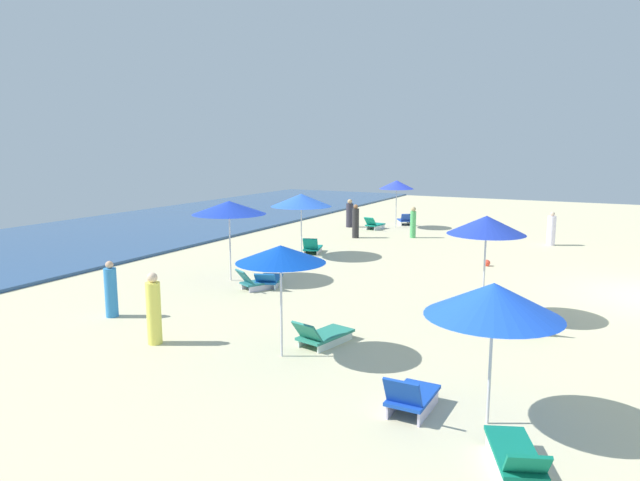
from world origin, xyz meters
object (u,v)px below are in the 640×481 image
lounge_chair_3_0 (312,248)px  umbrella_4 (486,225)px  beachgoer_0 (350,214)px  beachgoer_4 (413,223)px  umbrella_0 (397,185)px  lounge_chair_0_1 (374,225)px  lounge_chair_1_0 (411,397)px  beachgoer_1 (111,291)px  umbrella_1 (494,300)px  lounge_chair_2_1 (269,279)px  lounge_chair_4_0 (531,320)px  lounge_chair_1_1 (516,456)px  beachgoer_3 (356,222)px  beachgoer_5 (154,310)px  lounge_chair_0_0 (405,220)px  umbrella_3 (301,200)px  umbrella_5 (281,254)px  lounge_chair_2_0 (256,282)px  beachgoer_2 (551,230)px  umbrella_2 (229,208)px  lounge_chair_5_0 (322,335)px  beach_ball_0 (487,263)px

lounge_chair_3_0 → umbrella_4: bearing=126.3°
beachgoer_0 → beachgoer_4: beachgoer_0 is taller
umbrella_0 → lounge_chair_0_1: size_ratio=1.83×
lounge_chair_1_0 → beachgoer_1: beachgoer_1 is taller
umbrella_0 → umbrella_1: umbrella_0 is taller
lounge_chair_2_1 → lounge_chair_4_0: size_ratio=1.23×
lounge_chair_1_0 → lounge_chair_2_1: size_ratio=0.76×
lounge_chair_1_1 → beachgoer_3: bearing=-81.6°
beachgoer_5 → lounge_chair_1_0: bearing=-45.2°
lounge_chair_0_0 → beachgoer_3: (-5.46, 0.67, 0.51)m
umbrella_0 → umbrella_3: 9.50m
umbrella_5 → lounge_chair_2_0: bearing=38.6°
beachgoer_2 → beachgoer_4: 6.29m
beachgoer_0 → umbrella_1: bearing=-19.7°
lounge_chair_1_0 → umbrella_2: size_ratio=0.47×
umbrella_4 → lounge_chair_5_0: 5.22m
lounge_chair_3_0 → beachgoer_5: bearing=82.0°
lounge_chair_4_0 → beachgoer_1: 10.82m
lounge_chair_0_1 → umbrella_3: 8.63m
umbrella_0 → lounge_chair_1_0: (-20.78, -7.70, -2.06)m
beachgoer_3 → umbrella_1: bearing=-37.5°
lounge_chair_0_0 → lounge_chair_2_0: size_ratio=1.00×
beachgoer_3 → lounge_chair_5_0: bearing=-46.9°
umbrella_2 → lounge_chair_3_0: bearing=-1.9°
lounge_chair_2_1 → beachgoer_1: bearing=47.1°
lounge_chair_5_0 → beachgoer_4: bearing=-66.2°
lounge_chair_3_0 → lounge_chair_5_0: bearing=101.3°
lounge_chair_1_0 → beachgoer_5: size_ratio=0.75×
lounge_chair_3_0 → beach_ball_0: bearing=168.4°
umbrella_2 → lounge_chair_2_0: 2.72m
lounge_chair_0_1 → beachgoer_3: (-3.03, -0.23, 0.51)m
lounge_chair_1_1 → beachgoer_2: bearing=-107.3°
lounge_chair_0_0 → beachgoer_3: size_ratio=0.85×
umbrella_2 → beachgoer_1: 5.15m
umbrella_1 → lounge_chair_1_1: 2.36m
lounge_chair_0_0 → lounge_chair_0_1: bearing=38.9°
umbrella_4 → lounge_chair_2_0: bearing=91.5°
lounge_chair_0_1 → lounge_chair_3_0: (-7.58, -0.24, -0.02)m
lounge_chair_1_1 → beachgoer_5: size_ratio=0.96×
beachgoer_4 → lounge_chair_2_1: bearing=-17.2°
lounge_chair_3_0 → beachgoer_1: 10.38m
beachgoer_1 → beach_ball_0: 13.47m
umbrella_3 → umbrella_4: size_ratio=0.94×
lounge_chair_0_1 → lounge_chair_5_0: lounge_chair_0_1 is taller
umbrella_2 → lounge_chair_3_0: size_ratio=1.82×
lounge_chair_2_1 → lounge_chair_0_0: bearing=-107.9°
lounge_chair_0_1 → beachgoer_3: size_ratio=0.86×
lounge_chair_2_1 → umbrella_0: bearing=-107.4°
umbrella_3 → lounge_chair_5_0: (-8.96, -5.48, -2.08)m
umbrella_2 → umbrella_5: umbrella_2 is taller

